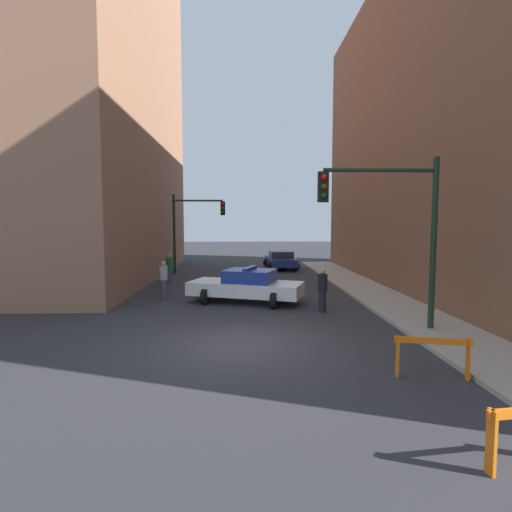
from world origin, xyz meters
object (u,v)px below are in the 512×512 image
pedestrian_crossing (164,279)px  pedestrian_corner (170,268)px  traffic_light_far (191,222)px  police_car (247,286)px  pedestrian_sidewalk (322,289)px  barrier_mid (433,351)px  parked_car_near (281,260)px  traffic_light_near (396,217)px

pedestrian_crossing → pedestrian_corner: 4.35m
traffic_light_far → police_car: 10.73m
pedestrian_sidewalk → barrier_mid: size_ratio=1.05×
police_car → pedestrian_sidewalk: size_ratio=3.04×
parked_car_near → pedestrian_crossing: 12.68m
pedestrian_sidewalk → parked_car_near: bearing=-77.9°
police_car → pedestrian_sidewalk: (2.83, -1.88, 0.14)m
traffic_light_far → barrier_mid: bearing=-67.5°
traffic_light_far → pedestrian_sidewalk: 13.53m
pedestrian_crossing → pedestrian_corner: bearing=134.2°
parked_car_near → pedestrian_corner: pedestrian_corner is taller
pedestrian_sidewalk → traffic_light_near: bearing=131.3°
traffic_light_far → parked_car_near: size_ratio=1.18×
traffic_light_near → traffic_light_far: bearing=119.0°
traffic_light_near → parked_car_near: bearing=96.3°
pedestrian_crossing → barrier_mid: pedestrian_crossing is taller
traffic_light_near → police_car: (-4.47, 4.70, -2.81)m
traffic_light_near → police_car: 7.06m
pedestrian_sidewalk → barrier_mid: bearing=110.7°
pedestrian_sidewalk → pedestrian_corner: bearing=-35.1°
traffic_light_far → pedestrian_crossing: traffic_light_far is taller
traffic_light_far → pedestrian_sidewalk: (6.40, -11.65, -2.54)m
traffic_light_far → barrier_mid: 19.80m
traffic_light_near → traffic_light_far: size_ratio=1.00×
police_car → barrier_mid: size_ratio=3.19×
pedestrian_crossing → barrier_mid: (7.61, -9.50, -0.24)m
parked_car_near → pedestrian_sidewalk: size_ratio=2.65×
parked_car_near → pedestrian_crossing: (-6.28, -11.01, 0.19)m
pedestrian_crossing → parked_car_near: bearing=97.6°
parked_car_near → pedestrian_crossing: bearing=-122.9°
parked_car_near → pedestrian_crossing: pedestrian_crossing is taller
traffic_light_far → pedestrian_corner: bearing=-98.6°
pedestrian_crossing → barrier_mid: bearing=-14.0°
police_car → pedestrian_sidewalk: pedestrian_sidewalk is taller
parked_car_near → pedestrian_corner: 9.55m
police_car → pedestrian_crossing: size_ratio=3.04×
pedestrian_sidewalk → barrier_mid: pedestrian_sidewalk is taller
pedestrian_crossing → pedestrian_corner: size_ratio=1.00×
police_car → pedestrian_corner: bearing=56.3°
pedestrian_corner → pedestrian_sidewalk: 10.18m
pedestrian_sidewalk → pedestrian_crossing: bearing=-13.8°
traffic_light_far → parked_car_near: bearing=21.2°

